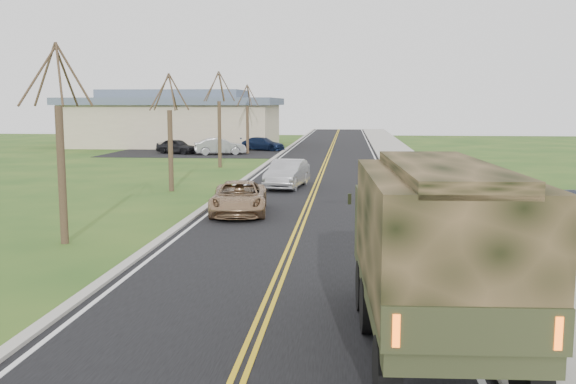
# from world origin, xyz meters

# --- Properties ---
(road) EXTENTS (8.00, 120.00, 0.01)m
(road) POSITION_xyz_m (0.00, 40.00, 0.01)
(road) COLOR black
(road) RESTS_ON ground
(curb_right) EXTENTS (0.30, 120.00, 0.12)m
(curb_right) POSITION_xyz_m (4.15, 40.00, 0.06)
(curb_right) COLOR #9E998E
(curb_right) RESTS_ON ground
(sidewalk_right) EXTENTS (3.20, 120.00, 0.10)m
(sidewalk_right) POSITION_xyz_m (5.90, 40.00, 0.05)
(sidewalk_right) COLOR #9E998E
(sidewalk_right) RESTS_ON ground
(curb_left) EXTENTS (0.30, 120.00, 0.10)m
(curb_left) POSITION_xyz_m (-4.15, 40.00, 0.05)
(curb_left) COLOR #9E998E
(curb_left) RESTS_ON ground
(bare_tree_a) EXTENTS (1.93, 2.26, 6.08)m
(bare_tree_a) POSITION_xyz_m (-7.00, 10.00, 2.63)
(bare_tree_a) COLOR #38281C
(bare_tree_a) RESTS_ON ground
(bare_tree_b) EXTENTS (1.83, 2.14, 5.73)m
(bare_tree_b) POSITION_xyz_m (-7.00, 22.00, 2.48)
(bare_tree_b) COLOR #38281C
(bare_tree_b) RESTS_ON ground
(bare_tree_c) EXTENTS (2.04, 2.39, 6.42)m
(bare_tree_c) POSITION_xyz_m (-7.00, 34.00, 2.78)
(bare_tree_c) COLOR #38281C
(bare_tree_c) RESTS_ON ground
(bare_tree_d) EXTENTS (1.88, 2.20, 5.91)m
(bare_tree_d) POSITION_xyz_m (-7.00, 46.00, 2.55)
(bare_tree_d) COLOR #38281C
(bare_tree_d) RESTS_ON ground
(commercial_building) EXTENTS (25.50, 21.50, 5.65)m
(commercial_building) POSITION_xyz_m (-15.98, 55.97, 2.69)
(commercial_building) COLOR tan
(commercial_building) RESTS_ON ground
(military_truck) EXTENTS (2.62, 6.78, 3.33)m
(military_truck) POSITION_xyz_m (3.13, 2.35, 1.91)
(military_truck) COLOR black
(military_truck) RESTS_ON ground
(suv_champagne) EXTENTS (2.59, 4.74, 1.26)m
(suv_champagne) POSITION_xyz_m (-2.57, 15.80, 0.63)
(suv_champagne) COLOR #957454
(suv_champagne) RESTS_ON ground
(sedan_silver) EXTENTS (2.09, 4.53, 1.44)m
(sedan_silver) POSITION_xyz_m (-1.44, 23.75, 0.72)
(sedan_silver) COLOR #AEAEB3
(sedan_silver) RESTS_ON ground
(lot_car_dark) EXTENTS (4.05, 2.86, 1.28)m
(lot_car_dark) POSITION_xyz_m (-13.02, 45.31, 0.64)
(lot_car_dark) COLOR black
(lot_car_dark) RESTS_ON ground
(lot_car_silver) EXTENTS (4.56, 2.75, 1.42)m
(lot_car_silver) POSITION_xyz_m (-9.18, 44.76, 0.71)
(lot_car_silver) COLOR #9F9EA3
(lot_car_silver) RESTS_ON ground
(lot_car_navy) EXTENTS (4.54, 3.04, 1.22)m
(lot_car_navy) POSITION_xyz_m (-6.21, 50.00, 0.61)
(lot_car_navy) COLOR black
(lot_car_navy) RESTS_ON ground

